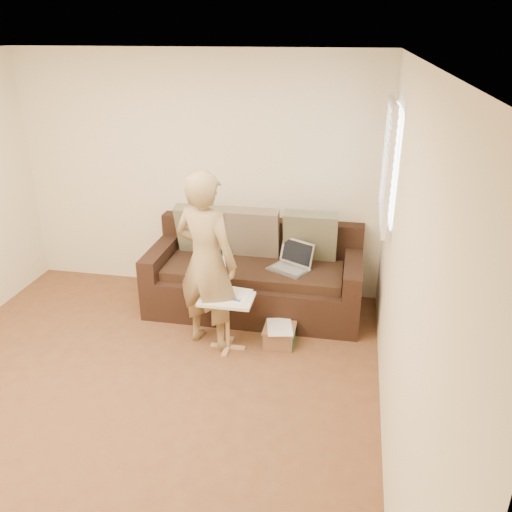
% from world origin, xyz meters
% --- Properties ---
extents(floor, '(4.50, 4.50, 0.00)m').
position_xyz_m(floor, '(0.00, 0.00, 0.00)').
color(floor, brown).
rests_on(floor, ground).
extents(ceiling, '(4.50, 4.50, 0.00)m').
position_xyz_m(ceiling, '(0.00, 0.00, 2.60)').
color(ceiling, white).
rests_on(ceiling, wall_back).
extents(wall_back, '(4.00, 0.00, 4.00)m').
position_xyz_m(wall_back, '(0.00, 2.25, 1.30)').
color(wall_back, beige).
rests_on(wall_back, ground).
extents(wall_right, '(0.00, 4.50, 4.50)m').
position_xyz_m(wall_right, '(2.00, 0.00, 1.30)').
color(wall_right, beige).
rests_on(wall_right, ground).
extents(window_blinds, '(0.12, 0.88, 1.08)m').
position_xyz_m(window_blinds, '(1.95, 1.50, 1.70)').
color(window_blinds, white).
rests_on(window_blinds, wall_right).
extents(sofa, '(2.20, 0.95, 0.85)m').
position_xyz_m(sofa, '(0.71, 1.77, 0.42)').
color(sofa, black).
rests_on(sofa, ground).
extents(pillow_left, '(0.55, 0.29, 0.57)m').
position_xyz_m(pillow_left, '(0.11, 1.97, 0.79)').
color(pillow_left, '#595941').
rests_on(pillow_left, sofa).
extents(pillow_mid, '(0.55, 0.27, 0.57)m').
position_xyz_m(pillow_mid, '(0.66, 1.97, 0.79)').
color(pillow_mid, brown).
rests_on(pillow_mid, sofa).
extents(pillow_right, '(0.55, 0.28, 0.57)m').
position_xyz_m(pillow_right, '(1.26, 1.99, 0.79)').
color(pillow_right, '#595941').
rests_on(pillow_right, sofa).
extents(laptop_silver, '(0.48, 0.43, 0.26)m').
position_xyz_m(laptop_silver, '(1.08, 1.69, 0.52)').
color(laptop_silver, '#B7BABC').
rests_on(laptop_silver, sofa).
extents(laptop_white, '(0.38, 0.33, 0.24)m').
position_xyz_m(laptop_white, '(0.25, 1.70, 0.52)').
color(laptop_white, white).
rests_on(laptop_white, sofa).
extents(person, '(0.72, 0.59, 1.69)m').
position_xyz_m(person, '(0.41, 1.05, 0.85)').
color(person, olive).
rests_on(person, ground).
extents(side_table, '(0.48, 0.34, 0.53)m').
position_xyz_m(side_table, '(0.61, 0.98, 0.26)').
color(side_table, silver).
rests_on(side_table, ground).
extents(drinking_glass, '(0.07, 0.07, 0.12)m').
position_xyz_m(drinking_glass, '(0.42, 1.03, 0.59)').
color(drinking_glass, silver).
rests_on(drinking_glass, side_table).
extents(scissors, '(0.19, 0.13, 0.02)m').
position_xyz_m(scissors, '(0.66, 0.95, 0.54)').
color(scissors, silver).
rests_on(scissors, side_table).
extents(paper_on_table, '(0.25, 0.33, 0.00)m').
position_xyz_m(paper_on_table, '(0.69, 1.05, 0.53)').
color(paper_on_table, white).
rests_on(paper_on_table, side_table).
extents(striped_box, '(0.30, 0.30, 0.19)m').
position_xyz_m(striped_box, '(1.08, 1.14, 0.09)').
color(striped_box, red).
rests_on(striped_box, ground).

